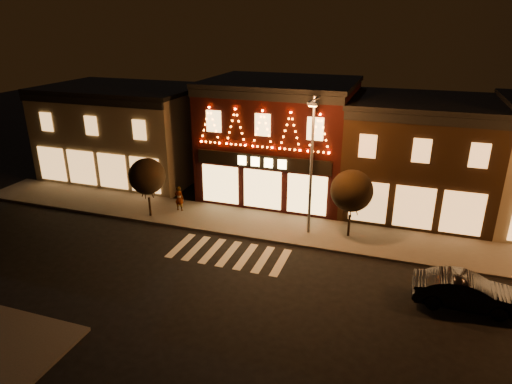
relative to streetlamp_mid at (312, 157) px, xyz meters
The scene contains 10 objects.
ground 9.74m from the streetlamp_mid, 115.99° to the right, with size 120.00×120.00×0.00m, color black.
sidewalk_far 5.18m from the streetlamp_mid, 164.65° to the left, with size 44.00×4.00×0.15m, color #47423D.
building_left 17.93m from the streetlamp_mid, 158.85° to the left, with size 12.20×8.28×7.30m.
building_pulp 7.45m from the streetlamp_mid, 119.73° to the left, with size 10.20×8.34×8.30m.
building_right_a 8.77m from the streetlamp_mid, 47.93° to the left, with size 9.20×8.28×7.50m.
streetlamp_mid is the anchor object (origin of this frame).
tree_left 10.61m from the streetlamp_mid, behind, with size 2.32×2.32×3.88m.
tree_right 3.07m from the streetlamp_mid, 13.34° to the left, with size 2.44×2.44×4.07m.
dark_sedan 10.35m from the streetlamp_mid, 29.26° to the right, with size 1.60×4.60×1.51m, color black.
pedestrian 9.82m from the streetlamp_mid, behind, with size 0.62×0.41×1.71m, color gray.
Camera 1 is at (8.56, -16.42, 12.20)m, focal length 31.58 mm.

